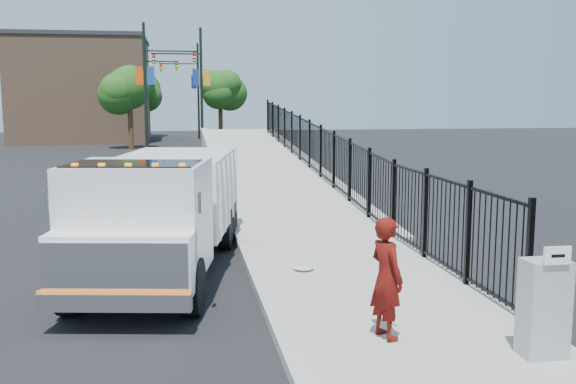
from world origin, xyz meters
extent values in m
plane|color=black|center=(0.00, 0.00, 0.00)|extent=(120.00, 120.00, 0.00)
cube|color=#9E998E|center=(1.93, -2.00, 0.06)|extent=(3.55, 12.00, 0.12)
cube|color=#ADAAA3|center=(0.00, -2.00, 0.08)|extent=(0.30, 12.00, 0.16)
cube|color=#9E998E|center=(2.12, 16.00, 0.00)|extent=(3.95, 24.06, 3.19)
cube|color=black|center=(3.55, 12.00, 0.90)|extent=(0.10, 28.00, 1.80)
cube|color=black|center=(-1.69, 2.36, 0.50)|extent=(2.02, 6.29, 0.20)
cube|color=white|center=(-2.06, 0.28, 1.42)|extent=(2.48, 2.37, 1.83)
cube|color=white|center=(-2.27, -0.84, 0.96)|extent=(2.23, 1.02, 0.92)
cube|color=silver|center=(-2.33, -1.17, 0.96)|extent=(2.09, 0.45, 0.78)
cube|color=silver|center=(-2.34, -1.25, 0.50)|extent=(2.19, 0.56, 0.26)
cube|color=orange|center=(-2.34, -1.25, 0.64)|extent=(2.17, 0.44, 0.05)
cube|color=black|center=(-2.11, 0.06, 1.97)|extent=(2.20, 1.53, 0.78)
cube|color=white|center=(-1.47, 3.53, 1.42)|extent=(2.85, 4.18, 1.56)
cube|color=silver|center=(-3.36, -0.41, 1.83)|extent=(0.06, 0.06, 0.32)
cube|color=silver|center=(-1.10, -0.82, 1.83)|extent=(0.06, 0.06, 0.32)
cube|color=orange|center=(-2.97, -0.11, 2.35)|extent=(0.10, 0.09, 0.05)
cube|color=orange|center=(-2.57, -0.18, 2.35)|extent=(0.10, 0.09, 0.05)
cube|color=orange|center=(-2.16, -0.26, 2.35)|extent=(0.10, 0.09, 0.05)
cube|color=orange|center=(-1.76, -0.33, 2.35)|extent=(0.10, 0.09, 0.05)
cube|color=orange|center=(-1.35, -0.40, 2.35)|extent=(0.10, 0.09, 0.05)
cylinder|color=black|center=(-3.13, -0.17, 0.46)|extent=(0.45, 0.95, 0.92)
cylinder|color=black|center=(-1.23, -0.52, 0.46)|extent=(0.45, 0.95, 0.92)
cylinder|color=black|center=(-2.32, 4.24, 0.46)|extent=(0.45, 0.95, 0.92)
cylinder|color=black|center=(-0.43, 3.90, 0.46)|extent=(0.45, 0.95, 0.92)
cylinder|color=black|center=(-2.14, 5.23, 0.46)|extent=(0.45, 0.95, 0.92)
cylinder|color=black|center=(-0.25, 4.89, 0.46)|extent=(0.45, 0.95, 0.92)
imported|color=#560D09|center=(1.34, -2.22, 0.96)|extent=(0.56, 0.70, 1.68)
cube|color=gray|center=(3.10, -3.16, 0.75)|extent=(0.55, 0.40, 1.25)
cube|color=white|center=(3.10, -3.38, 1.48)|extent=(0.35, 0.04, 0.22)
ellipsoid|color=silver|center=(0.90, 1.39, 0.17)|extent=(0.40, 0.40, 0.10)
cylinder|color=black|center=(-3.43, 30.66, 4.00)|extent=(0.18, 0.18, 8.00)
cube|color=black|center=(-1.83, 30.66, 6.30)|extent=(3.20, 0.08, 0.08)
cube|color=black|center=(-0.39, 30.66, 5.95)|extent=(0.18, 0.22, 0.60)
cube|color=#174591|center=(-3.08, 30.66, 4.80)|extent=(0.45, 0.04, 1.10)
cube|color=#EA4709|center=(-3.78, 30.66, 4.80)|extent=(0.45, 0.04, 1.10)
cylinder|color=black|center=(0.08, 32.94, 4.00)|extent=(0.18, 0.18, 8.00)
cube|color=black|center=(-1.52, 32.94, 6.30)|extent=(3.20, 0.08, 0.08)
cube|color=black|center=(-2.96, 32.94, 5.95)|extent=(0.18, 0.22, 0.60)
cube|color=orange|center=(0.43, 32.94, 4.80)|extent=(0.45, 0.04, 1.10)
cube|color=navy|center=(-0.27, 32.94, 4.80)|extent=(0.45, 0.04, 1.10)
cylinder|color=black|center=(-4.58, 41.88, 4.00)|extent=(0.18, 0.18, 8.00)
cube|color=black|center=(-2.98, 41.88, 6.30)|extent=(3.20, 0.08, 0.08)
cube|color=black|center=(-1.54, 41.88, 5.95)|extent=(0.18, 0.22, 0.60)
cube|color=#1E2D98|center=(-4.23, 41.88, 4.80)|extent=(0.45, 0.04, 1.10)
cube|color=orange|center=(-4.93, 41.88, 4.80)|extent=(0.45, 0.04, 1.10)
cylinder|color=black|center=(0.21, 44.92, 4.00)|extent=(0.18, 0.18, 8.00)
cube|color=black|center=(-1.39, 44.92, 6.30)|extent=(3.20, 0.08, 0.08)
cube|color=black|center=(-2.83, 44.92, 5.95)|extent=(0.18, 0.22, 0.60)
cube|color=#EB5731|center=(0.56, 44.92, 4.80)|extent=(0.45, 0.04, 1.10)
cube|color=navy|center=(-0.14, 44.92, 4.80)|extent=(0.45, 0.04, 1.10)
cylinder|color=#382314|center=(-4.68, 34.51, 1.60)|extent=(0.36, 0.36, 3.20)
sphere|color=#194714|center=(-4.68, 34.51, 4.00)|extent=(3.02, 3.02, 3.02)
cylinder|color=#382314|center=(1.81, 41.00, 1.60)|extent=(0.36, 0.36, 3.20)
sphere|color=#194714|center=(1.81, 41.00, 4.00)|extent=(2.55, 2.55, 2.55)
cylinder|color=#382314|center=(-4.66, 49.39, 1.60)|extent=(0.36, 0.36, 3.20)
sphere|color=#194714|center=(-4.66, 49.39, 4.00)|extent=(3.32, 3.32, 3.32)
cube|color=#8C664C|center=(-9.00, 44.00, 4.00)|extent=(10.00, 10.00, 8.00)
camera|label=1|loc=(-1.37, -10.30, 3.35)|focal=40.00mm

